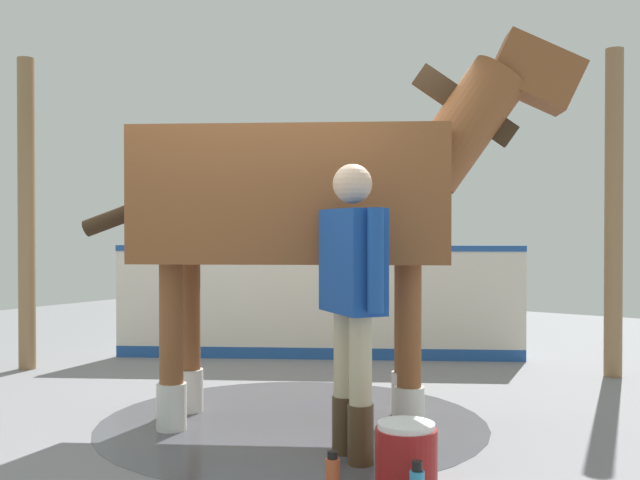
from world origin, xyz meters
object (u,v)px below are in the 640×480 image
object	(u,v)px
horse	(310,202)
wash_bucket	(406,458)
handler	(352,288)
bottle_spray	(332,473)

from	to	relation	value
horse	wash_bucket	distance (m)	1.99
handler	bottle_spray	distance (m)	1.07
wash_bucket	bottle_spray	xyz separation A→B (m)	(0.32, 0.20, -0.08)
wash_bucket	bottle_spray	size ratio (longest dim) A/B	1.71
bottle_spray	wash_bucket	bearing A→B (deg)	-147.74
wash_bucket	bottle_spray	bearing A→B (deg)	32.26
horse	bottle_spray	distance (m)	1.98
bottle_spray	horse	bearing A→B (deg)	-50.22
horse	bottle_spray	size ratio (longest dim) A/B	14.64
handler	wash_bucket	bearing A→B (deg)	91.58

